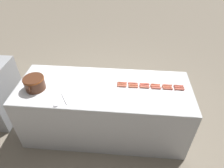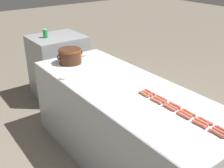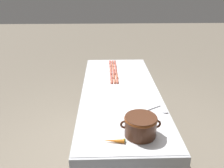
{
  "view_description": "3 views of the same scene",
  "coord_description": "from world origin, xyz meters",
  "px_view_note": "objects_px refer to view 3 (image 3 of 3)",
  "views": [
    {
      "loc": [
        -2.03,
        -0.28,
        2.59
      ],
      "look_at": [
        -0.01,
        -0.11,
        0.95
      ],
      "focal_mm": 31.92,
      "sensor_mm": 36.0,
      "label": 1
    },
    {
      "loc": [
        -1.53,
        -1.85,
        2.03
      ],
      "look_at": [
        -0.07,
        0.11,
        0.9
      ],
      "focal_mm": 44.3,
      "sensor_mm": 36.0,
      "label": 2
    },
    {
      "loc": [
        0.18,
        2.56,
        2.08
      ],
      "look_at": [
        0.09,
        -0.19,
        0.89
      ],
      "focal_mm": 38.95,
      "sensor_mm": 36.0,
      "label": 3
    }
  ],
  "objects_px": {
    "hot_dog_10": "(114,77)",
    "hot_dog_14": "(111,69)",
    "hot_dog_4": "(117,77)",
    "hot_dog_16": "(111,77)",
    "hot_dog_9": "(114,73)",
    "hot_dog_12": "(110,62)",
    "hot_dog_1": "(115,65)",
    "hot_dog_15": "(111,73)",
    "bean_pot": "(141,125)",
    "serving_spoon": "(161,111)",
    "hot_dog_5": "(117,81)",
    "carrot": "(114,141)",
    "hot_dog_17": "(112,81)",
    "hot_dog_11": "(115,81)",
    "hot_dog_2": "(116,69)",
    "hot_dog_7": "(113,66)",
    "hot_dog_8": "(113,69)",
    "hot_dog_13": "(110,65)",
    "hot_dog_3": "(116,73)",
    "hot_dog_6": "(112,62)",
    "hot_dog_0": "(115,62)"
  },
  "relations": [
    {
      "from": "hot_dog_8",
      "to": "hot_dog_2",
      "type": "bearing_deg",
      "value": -167.45
    },
    {
      "from": "hot_dog_4",
      "to": "hot_dog_12",
      "type": "relative_size",
      "value": 1.0
    },
    {
      "from": "hot_dog_2",
      "to": "hot_dog_10",
      "type": "xyz_separation_m",
      "value": [
        0.04,
        0.3,
        0.0
      ]
    },
    {
      "from": "hot_dog_8",
      "to": "hot_dog_11",
      "type": "distance_m",
      "value": 0.44
    },
    {
      "from": "hot_dog_9",
      "to": "hot_dog_11",
      "type": "relative_size",
      "value": 1.0
    },
    {
      "from": "hot_dog_12",
      "to": "carrot",
      "type": "distance_m",
      "value": 1.98
    },
    {
      "from": "hot_dog_6",
      "to": "bean_pot",
      "type": "height_order",
      "value": "bean_pot"
    },
    {
      "from": "hot_dog_7",
      "to": "hot_dog_12",
      "type": "distance_m",
      "value": 0.16
    },
    {
      "from": "hot_dog_5",
      "to": "hot_dog_10",
      "type": "xyz_separation_m",
      "value": [
        0.04,
        -0.15,
        0.0
      ]
    },
    {
      "from": "hot_dog_4",
      "to": "hot_dog_6",
      "type": "xyz_separation_m",
      "value": [
        0.04,
        -0.6,
        0.0
      ]
    },
    {
      "from": "hot_dog_15",
      "to": "carrot",
      "type": "distance_m",
      "value": 1.53
    },
    {
      "from": "hot_dog_12",
      "to": "carrot",
      "type": "xyz_separation_m",
      "value": [
        0.02,
        1.98,
        0.0
      ]
    },
    {
      "from": "hot_dog_2",
      "to": "hot_dog_5",
      "type": "xyz_separation_m",
      "value": [
        0.0,
        0.45,
        0.0
      ]
    },
    {
      "from": "hot_dog_10",
      "to": "hot_dog_11",
      "type": "xyz_separation_m",
      "value": [
        -0.0,
        0.15,
        0.0
      ]
    },
    {
      "from": "hot_dog_1",
      "to": "hot_dog_16",
      "type": "xyz_separation_m",
      "value": [
        0.08,
        0.46,
        0.0
      ]
    },
    {
      "from": "hot_dog_2",
      "to": "hot_dog_17",
      "type": "xyz_separation_m",
      "value": [
        0.08,
        0.45,
        0.0
      ]
    },
    {
      "from": "hot_dog_14",
      "to": "hot_dog_16",
      "type": "bearing_deg",
      "value": 89.25
    },
    {
      "from": "hot_dog_1",
      "to": "hot_dog_15",
      "type": "relative_size",
      "value": 1.0
    },
    {
      "from": "hot_dog_4",
      "to": "hot_dog_13",
      "type": "relative_size",
      "value": 1.0
    },
    {
      "from": "hot_dog_1",
      "to": "hot_dog_14",
      "type": "relative_size",
      "value": 1.0
    },
    {
      "from": "hot_dog_4",
      "to": "hot_dog_5",
      "type": "xyz_separation_m",
      "value": [
        0.0,
        0.15,
        0.0
      ]
    },
    {
      "from": "hot_dog_15",
      "to": "hot_dog_3",
      "type": "bearing_deg",
      "value": 178.4
    },
    {
      "from": "hot_dog_7",
      "to": "hot_dog_8",
      "type": "height_order",
      "value": "same"
    },
    {
      "from": "hot_dog_0",
      "to": "hot_dog_11",
      "type": "height_order",
      "value": "same"
    },
    {
      "from": "hot_dog_12",
      "to": "hot_dog_5",
      "type": "bearing_deg",
      "value": 95.46
    },
    {
      "from": "hot_dog_2",
      "to": "hot_dog_13",
      "type": "height_order",
      "value": "same"
    },
    {
      "from": "hot_dog_1",
      "to": "hot_dog_17",
      "type": "bearing_deg",
      "value": 82.94
    },
    {
      "from": "hot_dog_9",
      "to": "hot_dog_12",
      "type": "xyz_separation_m",
      "value": [
        0.04,
        -0.46,
        0.0
      ]
    },
    {
      "from": "hot_dog_9",
      "to": "hot_dog_15",
      "type": "distance_m",
      "value": 0.04
    },
    {
      "from": "hot_dog_4",
      "to": "hot_dog_16",
      "type": "bearing_deg",
      "value": 5.38
    },
    {
      "from": "hot_dog_16",
      "to": "bean_pot",
      "type": "height_order",
      "value": "bean_pot"
    },
    {
      "from": "hot_dog_4",
      "to": "hot_dog_8",
      "type": "bearing_deg",
      "value": -83.0
    },
    {
      "from": "hot_dog_0",
      "to": "carrot",
      "type": "height_order",
      "value": "carrot"
    },
    {
      "from": "hot_dog_4",
      "to": "bean_pot",
      "type": "height_order",
      "value": "bean_pot"
    },
    {
      "from": "hot_dog_6",
      "to": "hot_dog_13",
      "type": "distance_m",
      "value": 0.16
    },
    {
      "from": "serving_spoon",
      "to": "carrot",
      "type": "xyz_separation_m",
      "value": [
        0.47,
        0.48,
        0.01
      ]
    },
    {
      "from": "hot_dog_17",
      "to": "serving_spoon",
      "type": "distance_m",
      "value": 0.87
    },
    {
      "from": "hot_dog_10",
      "to": "hot_dog_14",
      "type": "relative_size",
      "value": 1.0
    },
    {
      "from": "hot_dog_5",
      "to": "bean_pot",
      "type": "height_order",
      "value": "bean_pot"
    },
    {
      "from": "hot_dog_17",
      "to": "hot_dog_11",
      "type": "bearing_deg",
      "value": -178.8
    },
    {
      "from": "hot_dog_0",
      "to": "hot_dog_13",
      "type": "relative_size",
      "value": 1.0
    },
    {
      "from": "hot_dog_5",
      "to": "hot_dog_10",
      "type": "distance_m",
      "value": 0.16
    },
    {
      "from": "hot_dog_5",
      "to": "hot_dog_9",
      "type": "height_order",
      "value": "same"
    },
    {
      "from": "hot_dog_16",
      "to": "serving_spoon",
      "type": "distance_m",
      "value": 1.0
    },
    {
      "from": "hot_dog_13",
      "to": "carrot",
      "type": "bearing_deg",
      "value": 89.43
    },
    {
      "from": "hot_dog_1",
      "to": "hot_dog_12",
      "type": "xyz_separation_m",
      "value": [
        0.07,
        -0.15,
        0.0
      ]
    },
    {
      "from": "hot_dog_3",
      "to": "hot_dog_8",
      "type": "bearing_deg",
      "value": -77.33
    },
    {
      "from": "hot_dog_5",
      "to": "hot_dog_14",
      "type": "relative_size",
      "value": 1.0
    },
    {
      "from": "hot_dog_8",
      "to": "hot_dog_1",
      "type": "bearing_deg",
      "value": -102.56
    },
    {
      "from": "hot_dog_1",
      "to": "hot_dog_7",
      "type": "distance_m",
      "value": 0.04
    }
  ]
}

